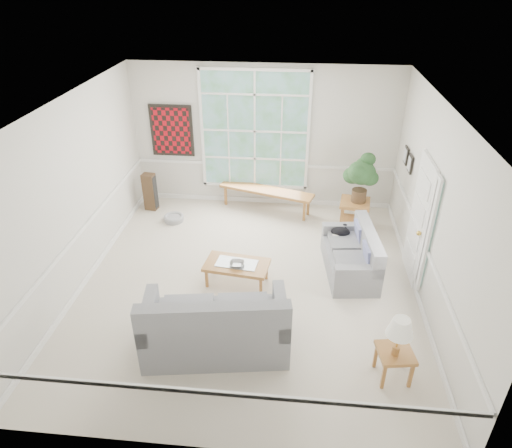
{
  "coord_description": "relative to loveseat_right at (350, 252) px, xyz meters",
  "views": [
    {
      "loc": [
        0.72,
        -6.06,
        4.72
      ],
      "look_at": [
        0.1,
        0.2,
        1.05
      ],
      "focal_mm": 32.0,
      "sensor_mm": 36.0,
      "label": 1
    }
  ],
  "objects": [
    {
      "name": "floor",
      "position": [
        -1.68,
        -0.53,
        -0.41
      ],
      "size": [
        5.5,
        6.0,
        0.01
      ],
      "primitive_type": "cube",
      "color": "beige",
      "rests_on": "ground"
    },
    {
      "name": "ceiling",
      "position": [
        -1.68,
        -0.53,
        2.6
      ],
      "size": [
        5.5,
        6.0,
        0.02
      ],
      "primitive_type": "cube",
      "color": "white",
      "rests_on": "ground"
    },
    {
      "name": "wall_back",
      "position": [
        -1.68,
        2.47,
        1.1
      ],
      "size": [
        5.5,
        0.02,
        3.0
      ],
      "primitive_type": "cube",
      "color": "silver",
      "rests_on": "ground"
    },
    {
      "name": "wall_front",
      "position": [
        -1.68,
        -3.53,
        1.1
      ],
      "size": [
        5.5,
        0.02,
        3.0
      ],
      "primitive_type": "cube",
      "color": "silver",
      "rests_on": "ground"
    },
    {
      "name": "wall_left",
      "position": [
        -4.43,
        -0.53,
        1.1
      ],
      "size": [
        0.02,
        6.0,
        3.0
      ],
      "primitive_type": "cube",
      "color": "silver",
      "rests_on": "ground"
    },
    {
      "name": "wall_right",
      "position": [
        1.07,
        -0.53,
        1.1
      ],
      "size": [
        0.02,
        6.0,
        3.0
      ],
      "primitive_type": "cube",
      "color": "silver",
      "rests_on": "ground"
    },
    {
      "name": "window_back",
      "position": [
        -1.88,
        2.43,
        1.25
      ],
      "size": [
        2.3,
        0.08,
        2.4
      ],
      "primitive_type": "cube",
      "color": "white",
      "rests_on": "wall_back"
    },
    {
      "name": "entry_door",
      "position": [
        1.03,
        0.07,
        0.65
      ],
      "size": [
        0.08,
        0.9,
        2.1
      ],
      "primitive_type": "cube",
      "color": "white",
      "rests_on": "floor"
    },
    {
      "name": "door_sidelight",
      "position": [
        1.03,
        -0.56,
        0.75
      ],
      "size": [
        0.08,
        0.26,
        1.9
      ],
      "primitive_type": "cube",
      "color": "white",
      "rests_on": "wall_right"
    },
    {
      "name": "wall_art",
      "position": [
        -3.63,
        2.42,
        1.2
      ],
      "size": [
        0.9,
        0.06,
        1.1
      ],
      "primitive_type": "cube",
      "color": "#5B0A0F",
      "rests_on": "wall_back"
    },
    {
      "name": "wall_frame_near",
      "position": [
        1.03,
        1.22,
        1.15
      ],
      "size": [
        0.04,
        0.26,
        0.32
      ],
      "primitive_type": "cube",
      "color": "black",
      "rests_on": "wall_right"
    },
    {
      "name": "wall_frame_far",
      "position": [
        1.03,
        1.62,
        1.15
      ],
      "size": [
        0.04,
        0.26,
        0.32
      ],
      "primitive_type": "cube",
      "color": "black",
      "rests_on": "wall_right"
    },
    {
      "name": "loveseat_right",
      "position": [
        0.0,
        0.0,
        0.0
      ],
      "size": [
        0.93,
        1.57,
        0.81
      ],
      "primitive_type": "cube",
      "rotation": [
        0.0,
        0.0,
        0.11
      ],
      "color": "gray",
      "rests_on": "floor"
    },
    {
      "name": "loveseat_front",
      "position": [
        -1.98,
        -1.97,
        0.12
      ],
      "size": [
        2.08,
        1.29,
        1.06
      ],
      "primitive_type": "cube",
      "rotation": [
        0.0,
        0.0,
        0.15
      ],
      "color": "gray",
      "rests_on": "floor"
    },
    {
      "name": "coffee_table",
      "position": [
        -1.88,
        -0.51,
        -0.21
      ],
      "size": [
        1.11,
        0.7,
        0.39
      ],
      "primitive_type": "cube",
      "rotation": [
        0.0,
        0.0,
        -0.13
      ],
      "color": "#9A632F",
      "rests_on": "floor"
    },
    {
      "name": "pewter_bowl",
      "position": [
        -1.87,
        -0.57,
        0.02
      ],
      "size": [
        0.29,
        0.29,
        0.07
      ],
      "primitive_type": "imported",
      "rotation": [
        0.0,
        0.0,
        -0.0
      ],
      "color": "gray",
      "rests_on": "coffee_table"
    },
    {
      "name": "window_bench",
      "position": [
        -1.61,
        2.12,
        -0.17
      ],
      "size": [
        2.06,
        0.99,
        0.48
      ],
      "primitive_type": "cube",
      "rotation": [
        0.0,
        0.0,
        -0.31
      ],
      "color": "#9A632F",
      "rests_on": "floor"
    },
    {
      "name": "end_table",
      "position": [
        0.2,
        1.56,
        -0.12
      ],
      "size": [
        0.65,
        0.65,
        0.57
      ],
      "primitive_type": "cube",
      "rotation": [
        0.0,
        0.0,
        -0.15
      ],
      "color": "#9A632F",
      "rests_on": "floor"
    },
    {
      "name": "houseplant",
      "position": [
        0.26,
        1.58,
        0.67
      ],
      "size": [
        0.73,
        0.73,
        1.0
      ],
      "primitive_type": null,
      "rotation": [
        0.0,
        0.0,
        -0.31
      ],
      "color": "#244823",
      "rests_on": "end_table"
    },
    {
      "name": "side_table",
      "position": [
        0.38,
        -2.29,
        -0.18
      ],
      "size": [
        0.5,
        0.5,
        0.45
      ],
      "primitive_type": "cube",
      "rotation": [
        0.0,
        0.0,
        0.15
      ],
      "color": "#9A632F",
      "rests_on": "floor"
    },
    {
      "name": "table_lamp",
      "position": [
        0.36,
        -2.34,
        0.33
      ],
      "size": [
        0.37,
        0.37,
        0.57
      ],
      "primitive_type": null,
      "rotation": [
        0.0,
        0.0,
        -0.11
      ],
      "color": "white",
      "rests_on": "side_table"
    },
    {
      "name": "pet_bed",
      "position": [
        -3.47,
        1.43,
        -0.34
      ],
      "size": [
        0.45,
        0.45,
        0.12
      ],
      "primitive_type": "cylinder",
      "rotation": [
        0.0,
        0.0,
        -0.09
      ],
      "color": "gray",
      "rests_on": "floor"
    },
    {
      "name": "floor_speaker",
      "position": [
        -4.08,
        1.91,
        0.01
      ],
      "size": [
        0.28,
        0.24,
        0.82
      ],
      "primitive_type": "cube",
      "rotation": [
        0.0,
        0.0,
        -0.15
      ],
      "color": "#432F1C",
      "rests_on": "floor"
    },
    {
      "name": "cat",
      "position": [
        -0.14,
        0.51,
        0.09
      ],
      "size": [
        0.41,
        0.36,
        0.16
      ],
      "primitive_type": "ellipsoid",
      "rotation": [
        0.0,
        0.0,
        0.39
      ],
      "color": "black",
      "rests_on": "loveseat_right"
    }
  ]
}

